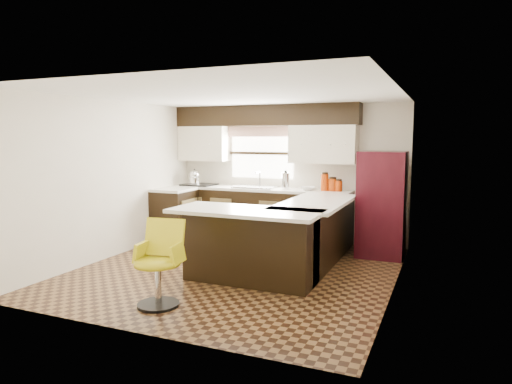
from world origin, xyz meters
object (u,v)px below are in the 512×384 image
at_px(peninsula_return, 251,247).
at_px(bar_chair, 157,264).
at_px(refrigerator, 382,204).
at_px(peninsula_long, 312,235).

bearing_deg(peninsula_return, bar_chair, -116.16).
bearing_deg(bar_chair, refrigerator, 50.61).
distance_m(peninsula_return, refrigerator, 2.41).
height_order(refrigerator, bar_chair, refrigerator).
height_order(peninsula_long, bar_chair, bar_chair).
bearing_deg(refrigerator, peninsula_return, -124.72).
xyz_separation_m(peninsula_long, peninsula_return, (-0.53, -0.97, 0.00)).
distance_m(peninsula_long, refrigerator, 1.34).
distance_m(refrigerator, bar_chair, 3.71).
height_order(peninsula_return, refrigerator, refrigerator).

